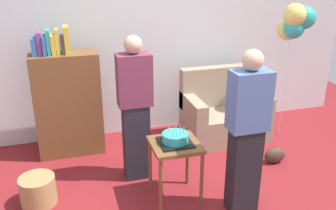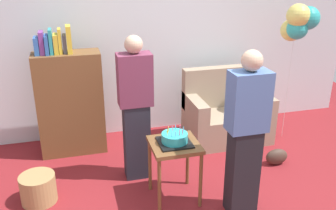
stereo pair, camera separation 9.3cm
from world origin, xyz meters
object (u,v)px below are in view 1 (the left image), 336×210
at_px(bookshelf, 68,102).
at_px(wicker_basket, 38,190).
at_px(person_holding_cake, 247,134).
at_px(balloon_bunch, 295,22).
at_px(couch, 223,114).
at_px(person_blowing_candles, 135,109).
at_px(handbag, 275,155).
at_px(birthday_cake, 175,138).
at_px(side_table, 175,152).

bearing_deg(bookshelf, wicker_basket, -110.77).
xyz_separation_m(person_holding_cake, balloon_bunch, (1.33, 1.35, 0.75)).
height_order(couch, bookshelf, bookshelf).
xyz_separation_m(person_blowing_candles, handbag, (1.68, -0.20, -0.73)).
distance_m(bookshelf, person_blowing_candles, 1.07).
bearing_deg(person_blowing_candles, balloon_bunch, 2.14).
bearing_deg(person_holding_cake, birthday_cake, -41.11).
distance_m(couch, side_table, 1.61).
bearing_deg(person_blowing_candles, couch, 16.05).
bearing_deg(handbag, couch, 110.15).
relative_size(couch, wicker_basket, 3.06).
bearing_deg(bookshelf, person_blowing_candles, -49.82).
xyz_separation_m(wicker_basket, balloon_bunch, (3.27, 0.68, 1.44)).
height_order(person_holding_cake, balloon_bunch, balloon_bunch).
distance_m(bookshelf, side_table, 1.66).
xyz_separation_m(bookshelf, handbag, (2.36, -1.01, -0.59)).
height_order(side_table, handbag, side_table).
height_order(handbag, balloon_bunch, balloon_bunch).
bearing_deg(wicker_basket, bookshelf, 69.23).
relative_size(couch, balloon_bunch, 0.60).
xyz_separation_m(person_blowing_candles, balloon_bunch, (2.19, 0.45, 0.75)).
height_order(couch, side_table, couch).
height_order(birthday_cake, person_blowing_candles, person_blowing_candles).
bearing_deg(handbag, side_table, -166.73).
relative_size(handbag, balloon_bunch, 0.15).
bearing_deg(side_table, balloon_bunch, 27.21).
relative_size(couch, handbag, 3.93).
height_order(wicker_basket, handbag, wicker_basket).
bearing_deg(person_holding_cake, person_blowing_candles, -54.58).
distance_m(person_blowing_candles, wicker_basket, 1.29).
bearing_deg(wicker_basket, handbag, 0.52).
distance_m(bookshelf, wicker_basket, 1.23).
height_order(couch, balloon_bunch, balloon_bunch).
bearing_deg(bookshelf, birthday_cake, -53.96).
bearing_deg(person_holding_cake, side_table, -41.11).
xyz_separation_m(bookshelf, balloon_bunch, (2.88, -0.36, 0.90)).
distance_m(side_table, handbag, 1.49).
distance_m(couch, bookshelf, 2.08).
bearing_deg(bookshelf, balloon_bunch, -7.06).
bearing_deg(person_blowing_candles, handbag, -16.30).
distance_m(person_blowing_candles, balloon_bunch, 2.36).
bearing_deg(person_holding_cake, bookshelf, -56.38).
height_order(bookshelf, balloon_bunch, balloon_bunch).
height_order(person_blowing_candles, handbag, person_blowing_candles).
bearing_deg(person_holding_cake, handbag, -148.14).
distance_m(birthday_cake, wicker_basket, 1.50).
relative_size(birthday_cake, wicker_basket, 0.89).
height_order(side_table, balloon_bunch, balloon_bunch).
distance_m(bookshelf, handbag, 2.63).
xyz_separation_m(bookshelf, person_holding_cake, (1.55, -1.70, 0.15)).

